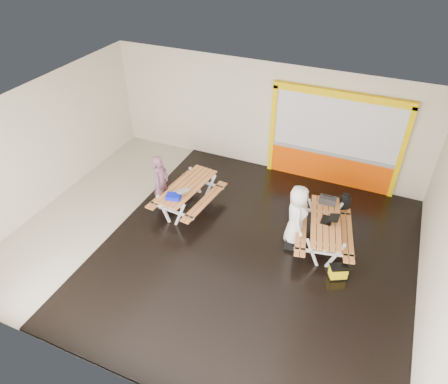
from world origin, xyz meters
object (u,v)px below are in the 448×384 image
at_px(picnic_table_right, 325,227).
at_px(person_left, 161,182).
at_px(laptop_left, 181,192).
at_px(fluke_bag, 338,272).
at_px(person_right, 297,216).
at_px(blue_pouch, 174,196).
at_px(backpack, 345,201).
at_px(laptop_right, 329,219).
at_px(dark_case, 293,245).
at_px(toolbox, 328,200).
at_px(picnic_table_left, 188,191).

relative_size(picnic_table_right, person_left, 1.40).
relative_size(picnic_table_right, laptop_left, 4.61).
height_order(person_left, fluke_bag, person_left).
xyz_separation_m(picnic_table_right, person_right, (-0.70, -0.15, 0.23)).
height_order(blue_pouch, backpack, backpack).
relative_size(laptop_left, blue_pouch, 1.34).
distance_m(blue_pouch, backpack, 4.52).
relative_size(laptop_right, dark_case, 1.02).
xyz_separation_m(person_right, blue_pouch, (-3.19, -0.53, 0.02)).
xyz_separation_m(toolbox, backpack, (0.40, 0.35, -0.16)).
bearing_deg(laptop_left, laptop_right, 6.45).
bearing_deg(toolbox, laptop_right, -74.57).
distance_m(blue_pouch, fluke_bag, 4.52).
height_order(blue_pouch, fluke_bag, blue_pouch).
distance_m(person_left, dark_case, 3.96).
distance_m(blue_pouch, dark_case, 3.33).
bearing_deg(dark_case, toolbox, 64.83).
bearing_deg(person_right, fluke_bag, -141.30).
bearing_deg(laptop_right, person_left, -177.04).
bearing_deg(picnic_table_right, blue_pouch, -169.99).
height_order(picnic_table_right, backpack, backpack).
distance_m(person_right, laptop_left, 3.11).
bearing_deg(fluke_bag, person_left, 171.54).
height_order(person_right, toolbox, person_right).
bearing_deg(person_left, person_right, -93.19).
bearing_deg(person_right, dark_case, 172.19).
relative_size(person_right, laptop_left, 3.45).
bearing_deg(blue_pouch, laptop_right, 10.13).
xyz_separation_m(picnic_table_left, laptop_left, (0.04, -0.39, 0.25)).
relative_size(person_left, person_right, 0.95).
bearing_deg(backpack, laptop_left, -159.93).
height_order(dark_case, fluke_bag, fluke_bag).
xyz_separation_m(person_left, blue_pouch, (0.65, -0.47, 0.02)).
distance_m(picnic_table_right, toolbox, 0.78).
relative_size(laptop_right, fluke_bag, 0.86).
distance_m(person_right, laptop_right, 0.79).
xyz_separation_m(blue_pouch, toolbox, (3.76, 1.40, 0.04)).
distance_m(person_left, person_right, 3.84).
xyz_separation_m(picnic_table_left, dark_case, (3.18, -0.38, -0.50)).
xyz_separation_m(picnic_table_left, person_left, (-0.71, -0.19, 0.23)).
distance_m(picnic_table_left, fluke_bag, 4.53).
bearing_deg(laptop_left, fluke_bag, -7.33).
height_order(blue_pouch, dark_case, blue_pouch).
height_order(person_right, laptop_left, person_right).
height_order(picnic_table_left, person_left, person_left).
xyz_separation_m(laptop_left, backpack, (4.07, 1.49, -0.12)).
bearing_deg(backpack, toolbox, -138.50).
bearing_deg(blue_pouch, laptop_left, 71.24).
distance_m(person_left, blue_pouch, 0.80).
height_order(picnic_table_right, person_right, person_right).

